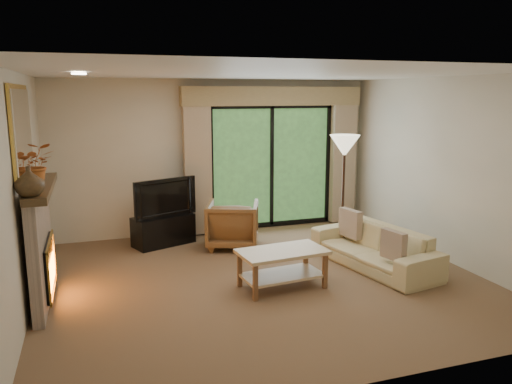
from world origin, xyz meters
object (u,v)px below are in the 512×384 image
object	(u,v)px
sofa	(374,247)
armchair	(233,224)
media_console	(163,230)
coffee_table	(282,269)

from	to	relation	value
sofa	armchair	bearing A→B (deg)	-144.60
media_console	armchair	distance (m)	1.12
media_console	armchair	world-z (taller)	armchair
armchair	coffee_table	distance (m)	1.82
media_console	coffee_table	distance (m)	2.54
armchair	media_console	bearing A→B (deg)	-3.75
armchair	coffee_table	xyz separation A→B (m)	(0.12, -1.81, -0.12)
media_console	sofa	xyz separation A→B (m)	(2.61, -1.97, 0.05)
armchair	sofa	bearing A→B (deg)	156.95
sofa	coffee_table	xyz separation A→B (m)	(-1.47, -0.30, -0.04)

